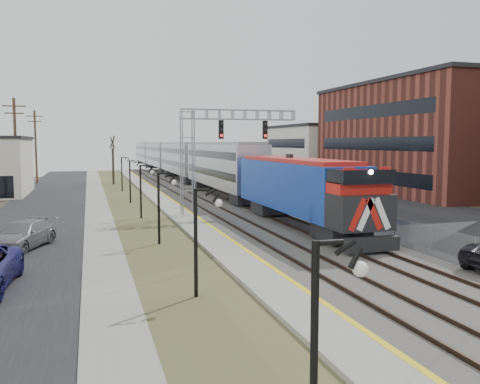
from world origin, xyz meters
name	(u,v)px	position (x,y,z in m)	size (l,w,h in m)	color
ground	(433,383)	(0.00, 0.00, 0.00)	(160.00, 160.00, 0.00)	#473D2D
street_west	(41,210)	(-11.50, 35.00, 0.02)	(7.00, 120.00, 0.04)	black
sidewalk	(97,208)	(-7.00, 35.00, 0.04)	(2.00, 120.00, 0.08)	gray
grass_median	(133,207)	(-4.00, 35.00, 0.03)	(4.00, 120.00, 0.06)	#4C532C
platform	(168,205)	(-1.00, 35.00, 0.12)	(2.00, 120.00, 0.24)	gray
ballast_bed	(222,203)	(4.00, 35.00, 0.10)	(8.00, 120.00, 0.20)	#595651
parking_lot	(340,200)	(16.00, 35.00, 0.02)	(16.00, 120.00, 0.04)	black
platform_edge	(177,203)	(-0.12, 35.00, 0.24)	(0.24, 120.00, 0.01)	gold
track_near	(201,202)	(2.00, 35.00, 0.28)	(1.58, 120.00, 0.15)	#2D2119
track_far	(238,201)	(5.50, 35.00, 0.28)	(1.58, 120.00, 0.15)	#2D2119
train	(178,160)	(5.50, 67.70, 2.94)	(3.00, 108.65, 5.33)	#13359A
signal_gantry	(210,143)	(1.22, 27.99, 5.59)	(9.00, 1.07, 8.15)	gray
lampposts	(158,208)	(-4.00, 18.29, 2.00)	(0.14, 62.14, 4.00)	black
fence	(265,194)	(8.20, 35.00, 0.80)	(0.04, 120.00, 1.60)	gray
bare_trees	(30,176)	(-12.66, 38.91, 2.70)	(12.30, 42.30, 5.95)	#382D23
car_lot_d	(347,203)	(12.09, 26.53, 0.78)	(2.19, 5.39, 1.57)	navy
car_lot_e	(341,205)	(11.48, 26.40, 0.71)	(1.67, 4.14, 1.41)	slate
car_lot_f	(303,189)	(13.50, 38.51, 0.82)	(1.74, 4.98, 1.64)	#0B371E
car_street_b	(23,235)	(-11.07, 19.12, 0.71)	(1.99, 4.91, 1.42)	slate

